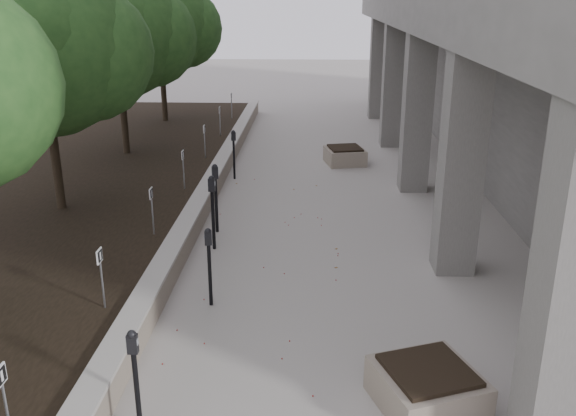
% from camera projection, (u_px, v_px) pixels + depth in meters
% --- Properties ---
extents(retaining_wall, '(0.39, 26.00, 0.50)m').
position_uv_depth(retaining_wall, '(203.00, 201.00, 14.50)').
color(retaining_wall, gray).
rests_on(retaining_wall, ground).
extents(planting_bed, '(7.00, 26.00, 0.40)m').
position_uv_depth(planting_bed, '(50.00, 201.00, 14.66)').
color(planting_bed, black).
rests_on(planting_bed, ground).
extents(crabapple_tree_3, '(4.60, 4.00, 5.44)m').
position_uv_depth(crabapple_tree_3, '(46.00, 84.00, 12.73)').
color(crabapple_tree_3, '#224B1C').
rests_on(crabapple_tree_3, planting_bed).
extents(crabapple_tree_4, '(4.60, 4.00, 5.44)m').
position_uv_depth(crabapple_tree_4, '(119.00, 60.00, 17.44)').
color(crabapple_tree_4, '#224B1C').
rests_on(crabapple_tree_4, planting_bed).
extents(crabapple_tree_5, '(4.60, 4.00, 5.44)m').
position_uv_depth(crabapple_tree_5, '(161.00, 46.00, 22.16)').
color(crabapple_tree_5, '#224B1C').
rests_on(crabapple_tree_5, planting_bed).
extents(parking_sign_2, '(0.04, 0.22, 0.96)m').
position_uv_depth(parking_sign_2, '(6.00, 407.00, 6.30)').
color(parking_sign_2, black).
rests_on(parking_sign_2, planting_bed).
extents(parking_sign_3, '(0.04, 0.22, 0.96)m').
position_uv_depth(parking_sign_3, '(102.00, 279.00, 9.13)').
color(parking_sign_3, black).
rests_on(parking_sign_3, planting_bed).
extents(parking_sign_4, '(0.04, 0.22, 0.96)m').
position_uv_depth(parking_sign_4, '(152.00, 211.00, 11.96)').
color(parking_sign_4, black).
rests_on(parking_sign_4, planting_bed).
extents(parking_sign_5, '(0.04, 0.22, 0.96)m').
position_uv_depth(parking_sign_5, '(184.00, 170.00, 14.79)').
color(parking_sign_5, black).
rests_on(parking_sign_5, planting_bed).
extents(parking_sign_6, '(0.04, 0.22, 0.96)m').
position_uv_depth(parking_sign_6, '(205.00, 142.00, 17.62)').
color(parking_sign_6, black).
rests_on(parking_sign_6, planting_bed).
extents(parking_sign_7, '(0.04, 0.22, 0.96)m').
position_uv_depth(parking_sign_7, '(220.00, 121.00, 20.45)').
color(parking_sign_7, black).
rests_on(parking_sign_7, planting_bed).
extents(parking_sign_8, '(0.04, 0.22, 0.96)m').
position_uv_depth(parking_sign_8, '(232.00, 106.00, 23.27)').
color(parking_sign_8, black).
rests_on(parking_sign_8, planting_bed).
extents(parking_meter_1, '(0.14, 0.10, 1.38)m').
position_uv_depth(parking_meter_1, '(136.00, 383.00, 6.99)').
color(parking_meter_1, black).
rests_on(parking_meter_1, ground).
extents(parking_meter_2, '(0.15, 0.12, 1.37)m').
position_uv_depth(parking_meter_2, '(210.00, 267.00, 9.98)').
color(parking_meter_2, black).
rests_on(parking_meter_2, ground).
extents(parking_meter_3, '(0.16, 0.12, 1.55)m').
position_uv_depth(parking_meter_3, '(213.00, 213.00, 12.19)').
color(parking_meter_3, black).
rests_on(parking_meter_3, ground).
extents(parking_meter_4, '(0.17, 0.14, 1.52)m').
position_uv_depth(parking_meter_4, '(216.00, 198.00, 13.08)').
color(parking_meter_4, black).
rests_on(parking_meter_4, ground).
extents(parking_meter_5, '(0.16, 0.14, 1.39)m').
position_uv_depth(parking_meter_5, '(234.00, 155.00, 16.91)').
color(parking_meter_5, black).
rests_on(parking_meter_5, ground).
extents(planter_front, '(1.51, 1.51, 0.55)m').
position_uv_depth(planter_front, '(427.00, 387.00, 7.61)').
color(planter_front, gray).
rests_on(planter_front, ground).
extents(planter_back, '(1.32, 1.32, 0.52)m').
position_uv_depth(planter_back, '(345.00, 155.00, 18.62)').
color(planter_back, gray).
rests_on(planter_back, ground).
extents(berry_scatter, '(3.30, 14.10, 0.02)m').
position_uv_depth(berry_scatter, '(262.00, 288.00, 10.74)').
color(berry_scatter, maroon).
rests_on(berry_scatter, ground).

